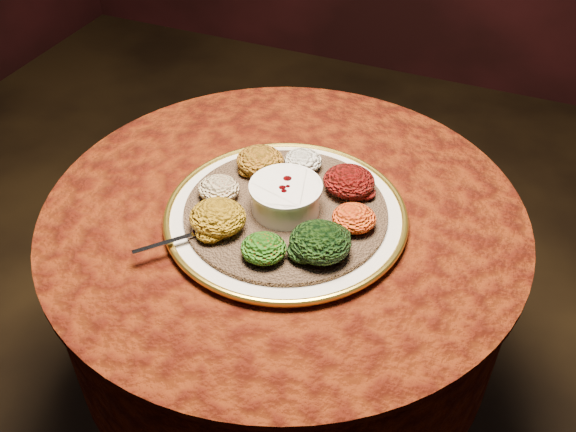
% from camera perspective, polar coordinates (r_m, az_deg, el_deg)
% --- Properties ---
extents(table, '(0.96, 0.96, 0.73)m').
position_cam_1_polar(table, '(1.39, -0.36, -4.97)').
color(table, black).
rests_on(table, ground).
extents(platter, '(0.56, 0.56, 0.02)m').
position_cam_1_polar(platter, '(1.24, -0.20, 0.08)').
color(platter, beige).
rests_on(platter, table).
extents(injera, '(0.45, 0.45, 0.01)m').
position_cam_1_polar(injera, '(1.23, -0.20, 0.46)').
color(injera, brown).
rests_on(injera, platter).
extents(stew_bowl, '(0.14, 0.14, 0.06)m').
position_cam_1_polar(stew_bowl, '(1.20, -0.21, 1.85)').
color(stew_bowl, silver).
rests_on(stew_bowl, injera).
extents(spoon, '(0.12, 0.12, 0.01)m').
position_cam_1_polar(spoon, '(1.18, -8.00, -1.49)').
color(spoon, silver).
rests_on(spoon, injera).
extents(portion_ayib, '(0.08, 0.07, 0.04)m').
position_cam_1_polar(portion_ayib, '(1.32, 1.35, 4.94)').
color(portion_ayib, white).
rests_on(portion_ayib, injera).
extents(portion_kitfo, '(0.10, 0.10, 0.05)m').
position_cam_1_polar(portion_kitfo, '(1.26, 5.44, 3.10)').
color(portion_kitfo, black).
rests_on(portion_kitfo, injera).
extents(portion_tikil, '(0.08, 0.08, 0.04)m').
position_cam_1_polar(portion_tikil, '(1.18, 5.89, -0.18)').
color(portion_tikil, '#B3800E').
rests_on(portion_tikil, injera).
extents(portion_gomen, '(0.11, 0.10, 0.05)m').
position_cam_1_polar(portion_gomen, '(1.12, 2.87, -2.32)').
color(portion_gomen, black).
rests_on(portion_gomen, injera).
extents(portion_mixveg, '(0.08, 0.08, 0.04)m').
position_cam_1_polar(portion_mixveg, '(1.12, -2.18, -2.89)').
color(portion_mixveg, '#982109').
rests_on(portion_mixveg, injera).
extents(portion_kik, '(0.11, 0.10, 0.05)m').
position_cam_1_polar(portion_kik, '(1.18, -6.26, -0.12)').
color(portion_kik, '#A2720E').
rests_on(portion_kik, injera).
extents(portion_timatim, '(0.08, 0.08, 0.04)m').
position_cam_1_polar(portion_timatim, '(1.25, -6.17, 2.43)').
color(portion_timatim, maroon).
rests_on(portion_timatim, injera).
extents(portion_shiro, '(0.10, 0.09, 0.05)m').
position_cam_1_polar(portion_shiro, '(1.31, -2.50, 4.95)').
color(portion_shiro, '#A25913').
rests_on(portion_shiro, injera).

